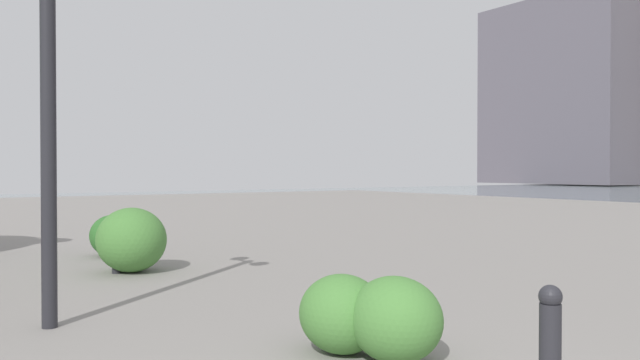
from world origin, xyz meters
The scene contains 8 objects.
building_highrise centered at (42.89, -61.46, 10.24)m, with size 17.17×11.28×20.47m.
lamppost centered at (4.81, 0.69, 2.67)m, with size 0.98×0.28×4.01m.
bollard_near centered at (0.74, -1.19, 0.43)m, with size 0.13×0.13×0.83m.
bollard_mid centered at (7.59, -0.68, 0.45)m, with size 0.13×0.13×0.86m.
shrub_low centered at (2.65, -1.12, 0.32)m, with size 0.75×0.67×0.63m.
shrub_round centered at (9.43, -1.12, 0.35)m, with size 0.83×0.75×0.71m.
shrub_wide centered at (7.59, -0.90, 0.47)m, with size 1.10×0.99×0.93m.
shrub_tall centered at (2.23, -1.33, 0.33)m, with size 0.77×0.70×0.66m.
Camera 1 is at (-1.45, 1.78, 1.47)m, focal length 35.17 mm.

